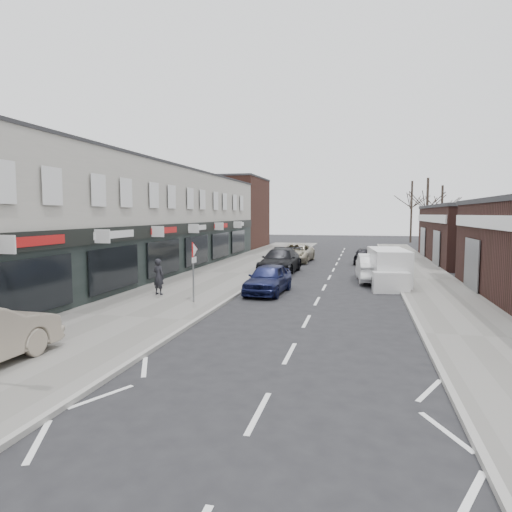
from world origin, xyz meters
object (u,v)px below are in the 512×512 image
Objects in this scene: pedestrian at (159,277)px; parked_car_right_a at (373,267)px; parked_car_left_c at (295,253)px; warning_sign at (194,255)px; parked_car_right_b at (365,256)px; parked_car_left_a at (268,279)px; parked_car_left_b at (280,261)px; white_van at (389,269)px.

pedestrian is 0.34× the size of parked_car_right_a.
parked_car_left_c is at bearing -62.43° from parked_car_right_a.
parked_car_right_b is (7.36, 18.52, -1.53)m from warning_sign.
warning_sign is 2.94m from pedestrian.
parked_car_left_c reaches higher than parked_car_left_a.
parked_car_left_b is 7.16m from parked_car_left_c.
parked_car_left_b is at bearing -92.42° from pedestrian.
parked_car_left_c is (0.00, 7.16, -0.05)m from parked_car_left_b.
parked_car_left_b is at bearing 99.45° from parked_car_left_a.
pedestrian reaches higher than parked_car_left_a.
parked_car_right_a is (10.08, 7.55, -0.16)m from pedestrian.
parked_car_left_b is 1.11× the size of parked_car_right_a.
pedestrian is at bearing 149.84° from warning_sign.
parked_car_left_b is at bearing 56.40° from parked_car_right_b.
warning_sign is at bearing -92.64° from parked_car_left_c.
parked_car_left_a is (-5.98, -3.92, -0.22)m from white_van.
warning_sign reaches higher than white_van.
parked_car_left_b is 9.00m from parked_car_right_b.
white_van reaches higher than parked_car_left_a.
white_van is 1.66m from parked_car_right_a.
parked_car_left_a is at bearing 53.81° from warning_sign.
parked_car_left_c is 1.09× the size of parked_car_right_a.
parked_car_right_a reaches higher than parked_car_right_b.
parked_car_left_a is (2.57, 3.52, -1.46)m from warning_sign.
warning_sign is at bearing -144.77° from white_van.
warning_sign is 0.50× the size of white_van.
parked_car_left_a is 7.47m from parked_car_right_a.
pedestrian reaches higher than parked_car_right_b.
warning_sign is 0.69× the size of parked_car_right_b.
parked_car_left_a is 15.74m from parked_car_right_b.
white_van reaches higher than parked_car_left_b.
warning_sign is 11.69m from parked_car_left_b.
pedestrian is at bearing 65.50° from parked_car_right_b.
warning_sign is 0.54× the size of parked_car_right_a.
parked_car_right_a is at bearing 48.90° from warning_sign.
parked_car_left_c is (-6.80, 11.20, -0.20)m from white_van.
white_van reaches higher than parked_car_right_b.
pedestrian is 0.31× the size of parked_car_left_b.
white_van is 0.96× the size of parked_car_left_b.
parked_car_right_b is (4.78, 15.00, -0.07)m from parked_car_left_a.
parked_car_left_c is 1.40× the size of parked_car_right_b.
pedestrian is (-10.88, -6.10, 0.03)m from white_van.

